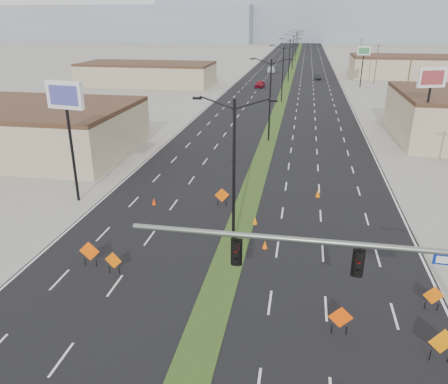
% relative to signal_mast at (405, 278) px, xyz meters
% --- Properties ---
extents(ground, '(600.00, 600.00, 0.00)m').
position_rel_signal_mast_xyz_m(ground, '(-8.56, -2.00, -4.79)').
color(ground, gray).
rests_on(ground, ground).
extents(road_surface, '(25.00, 400.00, 0.02)m').
position_rel_signal_mast_xyz_m(road_surface, '(-8.56, 98.00, -4.79)').
color(road_surface, black).
rests_on(road_surface, ground).
extents(median_strip, '(2.00, 400.00, 0.04)m').
position_rel_signal_mast_xyz_m(median_strip, '(-8.56, 98.00, -4.79)').
color(median_strip, '#2C4117').
rests_on(median_strip, ground).
extents(building_sw_far, '(30.00, 14.00, 4.50)m').
position_rel_signal_mast_xyz_m(building_sw_far, '(-40.56, 83.00, -2.54)').
color(building_sw_far, tan).
rests_on(building_sw_far, ground).
extents(building_se_far, '(44.00, 16.00, 5.00)m').
position_rel_signal_mast_xyz_m(building_se_far, '(29.44, 108.00, -2.29)').
color(building_se_far, tan).
rests_on(building_se_far, ground).
extents(mesa_west, '(180.00, 50.00, 22.00)m').
position_rel_signal_mast_xyz_m(mesa_west, '(-128.56, 278.00, 6.21)').
color(mesa_west, gray).
rests_on(mesa_west, ground).
extents(mesa_center, '(220.00, 50.00, 28.00)m').
position_rel_signal_mast_xyz_m(mesa_center, '(31.44, 298.00, 9.21)').
color(mesa_center, gray).
rests_on(mesa_center, ground).
extents(mesa_backdrop, '(140.00, 50.00, 32.00)m').
position_rel_signal_mast_xyz_m(mesa_backdrop, '(-38.56, 318.00, 11.21)').
color(mesa_backdrop, gray).
rests_on(mesa_backdrop, ground).
extents(signal_mast, '(16.30, 0.60, 8.00)m').
position_rel_signal_mast_xyz_m(signal_mast, '(0.00, 0.00, 0.00)').
color(signal_mast, slate).
rests_on(signal_mast, ground).
extents(streetlight_0, '(5.15, 0.24, 10.02)m').
position_rel_signal_mast_xyz_m(streetlight_0, '(-8.56, 10.00, 0.63)').
color(streetlight_0, black).
rests_on(streetlight_0, ground).
extents(streetlight_1, '(5.15, 0.24, 10.02)m').
position_rel_signal_mast_xyz_m(streetlight_1, '(-8.56, 38.00, 0.63)').
color(streetlight_1, black).
rests_on(streetlight_1, ground).
extents(streetlight_2, '(5.15, 0.24, 10.02)m').
position_rel_signal_mast_xyz_m(streetlight_2, '(-8.56, 66.00, 0.63)').
color(streetlight_2, black).
rests_on(streetlight_2, ground).
extents(streetlight_3, '(5.15, 0.24, 10.02)m').
position_rel_signal_mast_xyz_m(streetlight_3, '(-8.56, 94.00, 0.63)').
color(streetlight_3, black).
rests_on(streetlight_3, ground).
extents(streetlight_4, '(5.15, 0.24, 10.02)m').
position_rel_signal_mast_xyz_m(streetlight_4, '(-8.56, 122.00, 0.63)').
color(streetlight_4, black).
rests_on(streetlight_4, ground).
extents(streetlight_5, '(5.15, 0.24, 10.02)m').
position_rel_signal_mast_xyz_m(streetlight_5, '(-8.56, 150.00, 0.63)').
color(streetlight_5, black).
rests_on(streetlight_5, ground).
extents(streetlight_6, '(5.15, 0.24, 10.02)m').
position_rel_signal_mast_xyz_m(streetlight_6, '(-8.56, 178.00, 0.63)').
color(streetlight_6, black).
rests_on(streetlight_6, ground).
extents(utility_pole_1, '(1.60, 0.20, 9.00)m').
position_rel_signal_mast_xyz_m(utility_pole_1, '(11.44, 58.00, -0.12)').
color(utility_pole_1, '#4C3823').
rests_on(utility_pole_1, ground).
extents(utility_pole_2, '(1.60, 0.20, 9.00)m').
position_rel_signal_mast_xyz_m(utility_pole_2, '(11.44, 93.00, -0.12)').
color(utility_pole_2, '#4C3823').
rests_on(utility_pole_2, ground).
extents(utility_pole_3, '(1.60, 0.20, 9.00)m').
position_rel_signal_mast_xyz_m(utility_pole_3, '(11.44, 128.00, -0.12)').
color(utility_pole_3, '#4C3823').
rests_on(utility_pole_3, ground).
extents(car_left, '(2.15, 4.58, 1.51)m').
position_rel_signal_mast_xyz_m(car_left, '(-14.36, 83.49, -4.03)').
color(car_left, maroon).
rests_on(car_left, ground).
extents(car_mid, '(1.48, 4.16, 1.36)m').
position_rel_signal_mast_xyz_m(car_mid, '(-1.30, 99.82, -4.11)').
color(car_mid, black).
rests_on(car_mid, ground).
extents(car_far, '(2.74, 5.62, 1.58)m').
position_rel_signal_mast_xyz_m(car_far, '(-14.20, 112.43, -4.00)').
color(car_far, silver).
rests_on(car_far, ground).
extents(construction_sign_0, '(1.10, 0.13, 1.47)m').
position_rel_signal_mast_xyz_m(construction_sign_0, '(-15.13, 5.27, -3.93)').
color(construction_sign_0, '#E15F04').
rests_on(construction_sign_0, ground).
extents(construction_sign_1, '(1.29, 0.09, 1.72)m').
position_rel_signal_mast_xyz_m(construction_sign_1, '(-16.91, 5.79, -3.78)').
color(construction_sign_1, '#F95305').
rests_on(construction_sign_1, ground).
extents(construction_sign_2, '(1.15, 0.36, 1.58)m').
position_rel_signal_mast_xyz_m(construction_sign_2, '(-10.56, 16.50, -3.86)').
color(construction_sign_2, '#EB5704').
rests_on(construction_sign_2, ground).
extents(construction_sign_3, '(1.20, 0.12, 1.60)m').
position_rel_signal_mast_xyz_m(construction_sign_3, '(-2.01, 2.07, -3.85)').
color(construction_sign_3, '#F64805').
rests_on(construction_sign_3, ground).
extents(construction_sign_4, '(1.30, 0.37, 1.78)m').
position_rel_signal_mast_xyz_m(construction_sign_4, '(2.33, 1.00, -3.74)').
color(construction_sign_4, orange).
rests_on(construction_sign_4, ground).
extents(construction_sign_5, '(1.10, 0.15, 1.46)m').
position_rel_signal_mast_xyz_m(construction_sign_5, '(2.94, 4.92, -3.94)').
color(construction_sign_5, '#DA5B04').
rests_on(construction_sign_5, ground).
extents(cone_0, '(0.49, 0.49, 0.61)m').
position_rel_signal_mast_xyz_m(cone_0, '(-7.48, 13.60, -4.48)').
color(cone_0, orange).
rests_on(cone_0, ground).
extents(cone_1, '(0.38, 0.38, 0.60)m').
position_rel_signal_mast_xyz_m(cone_1, '(-6.40, 10.01, -4.49)').
color(cone_1, '#F25B05').
rests_on(cone_1, ground).
extents(cone_2, '(0.42, 0.42, 0.68)m').
position_rel_signal_mast_xyz_m(cone_2, '(-2.72, 19.94, -4.45)').
color(cone_2, '#F36605').
rests_on(cone_2, ground).
extents(cone_3, '(0.43, 0.43, 0.59)m').
position_rel_signal_mast_xyz_m(cone_3, '(-16.18, 15.78, -4.50)').
color(cone_3, '#E73404').
rests_on(cone_3, ground).
extents(pole_sign_west, '(3.27, 0.89, 9.98)m').
position_rel_signal_mast_xyz_m(pole_sign_west, '(-22.86, 15.57, 3.39)').
color(pole_sign_west, black).
rests_on(pole_sign_west, ground).
extents(pole_sign_east_near, '(3.10, 1.38, 9.69)m').
position_rel_signal_mast_xyz_m(pole_sign_east_near, '(8.77, 34.55, 3.13)').
color(pole_sign_east_near, black).
rests_on(pole_sign_east_near, ground).
extents(pole_sign_east_far, '(2.88, 0.80, 8.76)m').
position_rel_signal_mast_xyz_m(pole_sign_east_far, '(7.84, 88.21, 2.31)').
color(pole_sign_east_far, black).
rests_on(pole_sign_east_far, ground).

